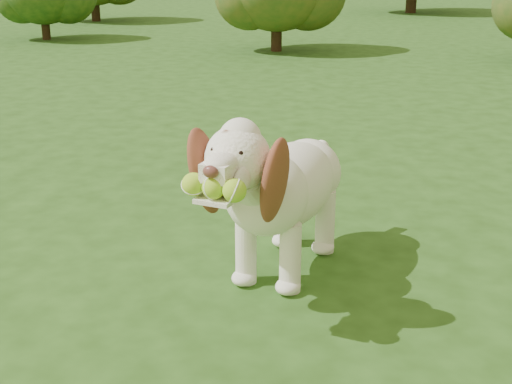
# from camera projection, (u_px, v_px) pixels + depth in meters

# --- Properties ---
(ground) EXTENTS (80.00, 80.00, 0.00)m
(ground) POSITION_uv_depth(u_px,v_px,m) (195.00, 277.00, 3.54)
(ground) COLOR #214112
(ground) RESTS_ON ground
(dog) EXTENTS (0.60, 1.38, 0.90)m
(dog) POSITION_uv_depth(u_px,v_px,m) (280.00, 184.00, 3.41)
(dog) COLOR white
(dog) RESTS_ON ground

